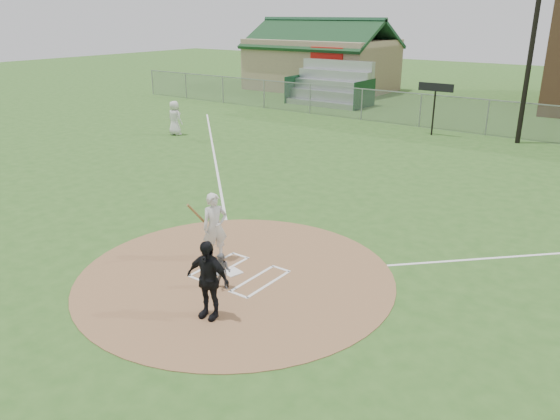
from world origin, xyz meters
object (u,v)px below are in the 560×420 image
Objects in this scene: ondeck_player at (175,118)px; batter_at_plate at (215,227)px; umpire at (208,279)px; catcher at (222,271)px; home_plate at (232,272)px.

ondeck_player is 0.99× the size of batter_at_plate.
catcher is at bearing 109.98° from umpire.
home_plate is 0.22× the size of ondeck_player.
ondeck_player is 17.32m from batter_at_plate.
batter_at_plate is at bearing 120.92° from umpire.
home_plate is 1.41m from batter_at_plate.
batter_at_plate is at bearing 157.37° from home_plate.
batter_at_plate is (-1.98, 2.40, 0.04)m from umpire.
ondeck_player is at bearing 129.81° from umpire.
batter_at_plate is (-1.34, 1.22, 0.50)m from catcher.
catcher is 19.13m from ondeck_player.
umpire is at bearing -85.03° from catcher.
catcher is at bearing -65.05° from home_plate.
batter_at_plate reaches higher than home_plate.
ondeck_player is (-14.22, 11.53, 0.93)m from home_plate.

